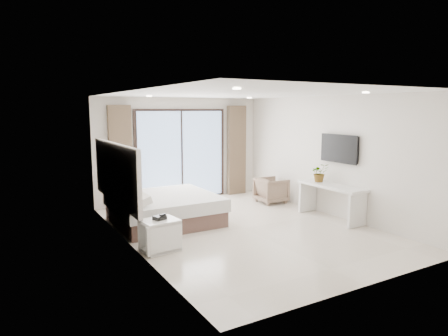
# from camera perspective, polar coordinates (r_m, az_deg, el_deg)

# --- Properties ---
(ground) EXTENTS (6.20, 6.20, 0.00)m
(ground) POSITION_cam_1_polar(r_m,az_deg,el_deg) (8.22, 2.85, -8.59)
(ground) COLOR beige
(ground) RESTS_ON ground
(room_shell) EXTENTS (4.62, 6.22, 2.72)m
(room_shell) POSITION_cam_1_polar(r_m,az_deg,el_deg) (8.54, -1.35, 2.90)
(room_shell) COLOR silver
(room_shell) RESTS_ON ground
(bed) EXTENTS (2.10, 2.00, 0.73)m
(bed) POSITION_cam_1_polar(r_m,az_deg,el_deg) (8.61, -8.59, -5.76)
(bed) COLOR brown
(bed) RESTS_ON ground
(nightstand) EXTENTS (0.64, 0.55, 0.54)m
(nightstand) POSITION_cam_1_polar(r_m,az_deg,el_deg) (6.97, -9.14, -9.46)
(nightstand) COLOR white
(nightstand) RESTS_ON ground
(phone) EXTENTS (0.24, 0.21, 0.07)m
(phone) POSITION_cam_1_polar(r_m,az_deg,el_deg) (6.89, -9.18, -7.01)
(phone) COLOR black
(phone) RESTS_ON nightstand
(console_desk) EXTENTS (0.52, 1.66, 0.77)m
(console_desk) POSITION_cam_1_polar(r_m,az_deg,el_deg) (9.06, 15.05, -3.56)
(console_desk) COLOR white
(console_desk) RESTS_ON ground
(plant) EXTENTS (0.51, 0.53, 0.33)m
(plant) POSITION_cam_1_polar(r_m,az_deg,el_deg) (9.26, 13.50, -0.94)
(plant) COLOR #33662D
(plant) RESTS_ON console_desk
(armchair) EXTENTS (0.67, 0.72, 0.71)m
(armchair) POSITION_cam_1_polar(r_m,az_deg,el_deg) (10.40, 6.78, -3.00)
(armchair) COLOR #826A55
(armchair) RESTS_ON ground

